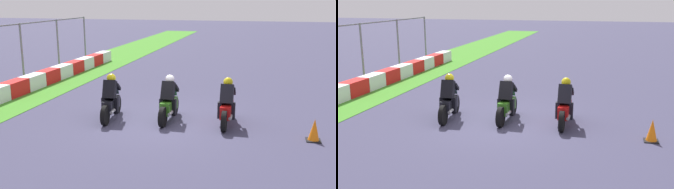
# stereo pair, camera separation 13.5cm
# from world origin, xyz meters

# --- Properties ---
(ground_plane) EXTENTS (120.00, 120.00, 0.00)m
(ground_plane) POSITION_xyz_m (0.00, 0.00, 0.00)
(ground_plane) COLOR #3C3A55
(rider_lane_a) EXTENTS (2.04, 0.54, 1.51)m
(rider_lane_a) POSITION_xyz_m (0.24, -2.00, 0.62)
(rider_lane_a) COLOR black
(rider_lane_a) RESTS_ON ground_plane
(rider_lane_b) EXTENTS (2.04, 0.55, 1.51)m
(rider_lane_b) POSITION_xyz_m (0.24, -0.11, 0.62)
(rider_lane_b) COLOR black
(rider_lane_b) RESTS_ON ground_plane
(rider_lane_c) EXTENTS (2.04, 0.56, 1.51)m
(rider_lane_c) POSITION_xyz_m (-0.04, 1.79, 0.62)
(rider_lane_c) COLOR black
(rider_lane_c) RESTS_ON ground_plane
(traffic_cone) EXTENTS (0.40, 0.40, 0.64)m
(traffic_cone) POSITION_xyz_m (-0.65, -4.53, 0.30)
(traffic_cone) COLOR black
(traffic_cone) RESTS_ON ground_plane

